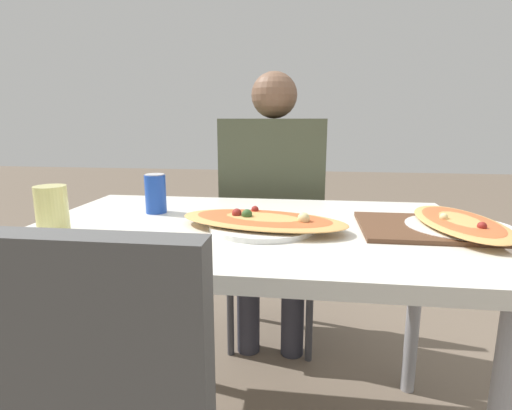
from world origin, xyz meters
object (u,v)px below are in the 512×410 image
at_px(dining_table, 249,250).
at_px(pizza_main, 263,221).
at_px(person_seated, 273,191).
at_px(chair_far_seated, 275,228).
at_px(drink_glass, 52,209).
at_px(pizza_second, 460,224).
at_px(soda_can, 156,194).

distance_m(dining_table, pizza_main, 0.11).
bearing_deg(person_seated, chair_far_seated, -90.00).
distance_m(chair_far_seated, pizza_main, 0.79).
bearing_deg(drink_glass, person_seated, 55.14).
xyz_separation_m(person_seated, drink_glass, (-0.52, -0.75, 0.07)).
bearing_deg(chair_far_seated, pizza_second, 127.98).
relative_size(dining_table, chair_far_seated, 1.32).
bearing_deg(dining_table, drink_glass, -164.10).
bearing_deg(pizza_main, person_seated, 92.46).
xyz_separation_m(soda_can, drink_glass, (-0.19, -0.25, -0.00)).
bearing_deg(drink_glass, chair_far_seated, 58.95).
height_order(person_seated, soda_can, person_seated).
bearing_deg(drink_glass, pizza_main, 11.07).
relative_size(chair_far_seated, pizza_second, 2.19).
bearing_deg(person_seated, drink_glass, 55.14).
distance_m(chair_far_seated, drink_glass, 1.04).
relative_size(dining_table, pizza_second, 2.89).
relative_size(dining_table, soda_can, 9.90).
relative_size(person_seated, drink_glass, 9.75).
relative_size(drink_glass, pizza_second, 0.29).
height_order(drink_glass, pizza_second, drink_glass).
distance_m(pizza_main, pizza_second, 0.53).
xyz_separation_m(chair_far_seated, pizza_main, (0.03, -0.76, 0.22)).
relative_size(pizza_main, soda_can, 4.02).
height_order(pizza_main, soda_can, soda_can).
bearing_deg(pizza_second, dining_table, -179.24).
relative_size(soda_can, drink_glass, 1.01).
xyz_separation_m(dining_table, chair_far_seated, (0.02, 0.72, -0.13)).
distance_m(chair_far_seated, person_seated, 0.23).
bearing_deg(chair_far_seated, person_seated, 90.00).
xyz_separation_m(dining_table, pizza_second, (0.57, 0.01, 0.09)).
relative_size(person_seated, pizza_second, 2.84).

